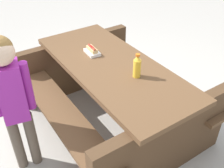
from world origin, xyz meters
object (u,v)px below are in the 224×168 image
object	(u,v)px
hotdog_tray	(92,51)
picnic_table	(112,91)
child_in_coat	(12,93)
soda_bottle	(137,66)

from	to	relation	value
hotdog_tray	picnic_table	bearing A→B (deg)	-173.44
child_in_coat	soda_bottle	bearing A→B (deg)	-108.31
soda_bottle	child_in_coat	xyz separation A→B (m)	(0.32, 0.98, -0.03)
picnic_table	hotdog_tray	world-z (taller)	hotdog_tray
soda_bottle	child_in_coat	world-z (taller)	child_in_coat
picnic_table	soda_bottle	xyz separation A→B (m)	(-0.29, -0.05, 0.41)
picnic_table	soda_bottle	distance (m)	0.50
child_in_coat	picnic_table	bearing A→B (deg)	-92.08
soda_bottle	hotdog_tray	bearing A→B (deg)	8.22
soda_bottle	hotdog_tray	world-z (taller)	soda_bottle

